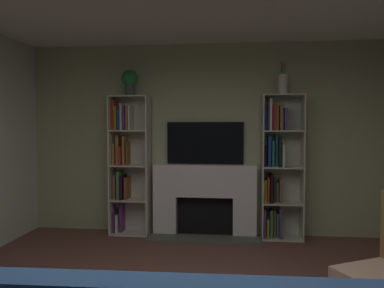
{
  "coord_description": "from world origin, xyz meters",
  "views": [
    {
      "loc": [
        0.4,
        -2.45,
        1.57
      ],
      "look_at": [
        0.0,
        1.19,
        1.4
      ],
      "focal_mm": 34.98,
      "sensor_mm": 36.0,
      "label": 1
    }
  ],
  "objects_px": {
    "bookshelf_left": "(127,162)",
    "tv": "(205,143)",
    "bookshelf_right": "(277,166)",
    "fireplace": "(205,198)",
    "vase_with_flowers": "(283,83)",
    "potted_plant": "(130,81)"
  },
  "relations": [
    {
      "from": "bookshelf_left",
      "to": "bookshelf_right",
      "type": "relative_size",
      "value": 1.0
    },
    {
      "from": "fireplace",
      "to": "tv",
      "type": "height_order",
      "value": "tv"
    },
    {
      "from": "fireplace",
      "to": "bookshelf_right",
      "type": "distance_m",
      "value": 1.12
    },
    {
      "from": "bookshelf_left",
      "to": "potted_plant",
      "type": "relative_size",
      "value": 5.41
    },
    {
      "from": "potted_plant",
      "to": "vase_with_flowers",
      "type": "bearing_deg",
      "value": 0.01
    },
    {
      "from": "bookshelf_right",
      "to": "tv",
      "type": "bearing_deg",
      "value": 174.56
    },
    {
      "from": "tv",
      "to": "vase_with_flowers",
      "type": "relative_size",
      "value": 2.33
    },
    {
      "from": "tv",
      "to": "bookshelf_left",
      "type": "height_order",
      "value": "bookshelf_left"
    },
    {
      "from": "potted_plant",
      "to": "tv",
      "type": "bearing_deg",
      "value": 6.32
    },
    {
      "from": "bookshelf_right",
      "to": "vase_with_flowers",
      "type": "height_order",
      "value": "vase_with_flowers"
    },
    {
      "from": "bookshelf_right",
      "to": "vase_with_flowers",
      "type": "distance_m",
      "value": 1.17
    },
    {
      "from": "bookshelf_right",
      "to": "potted_plant",
      "type": "xyz_separation_m",
      "value": [
        -2.1,
        -0.02,
        1.21
      ]
    },
    {
      "from": "tv",
      "to": "bookshelf_left",
      "type": "distance_m",
      "value": 1.18
    },
    {
      "from": "bookshelf_left",
      "to": "vase_with_flowers",
      "type": "xyz_separation_m",
      "value": [
        2.23,
        -0.03,
        1.12
      ]
    },
    {
      "from": "bookshelf_left",
      "to": "tv",
      "type": "bearing_deg",
      "value": 4.63
    },
    {
      "from": "fireplace",
      "to": "tv",
      "type": "xyz_separation_m",
      "value": [
        0.0,
        0.09,
        0.79
      ]
    },
    {
      "from": "fireplace",
      "to": "bookshelf_right",
      "type": "xyz_separation_m",
      "value": [
        1.02,
        -0.01,
        0.47
      ]
    },
    {
      "from": "vase_with_flowers",
      "to": "bookshelf_left",
      "type": "bearing_deg",
      "value": 179.31
    },
    {
      "from": "vase_with_flowers",
      "to": "bookshelf_right",
      "type": "bearing_deg",
      "value": 160.35
    },
    {
      "from": "potted_plant",
      "to": "vase_with_flowers",
      "type": "xyz_separation_m",
      "value": [
        2.17,
        0.0,
        -0.05
      ]
    },
    {
      "from": "bookshelf_right",
      "to": "fireplace",
      "type": "bearing_deg",
      "value": 179.48
    },
    {
      "from": "tv",
      "to": "bookshelf_left",
      "type": "relative_size",
      "value": 0.55
    }
  ]
}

